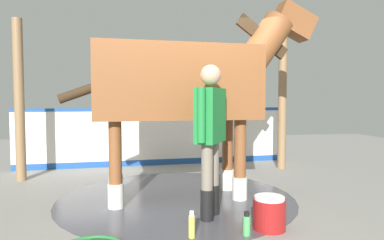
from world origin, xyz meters
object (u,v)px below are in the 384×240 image
object	(u,v)px
bottle_shampoo	(192,225)
bottle_spray	(247,225)
handler	(210,129)
horse	(186,84)
wash_bucket	(269,213)

from	to	relation	value
bottle_shampoo	bottle_spray	world-z (taller)	bottle_shampoo
bottle_spray	handler	bearing A→B (deg)	-156.38
horse	handler	world-z (taller)	horse
wash_bucket	bottle_shampoo	distance (m)	0.84
handler	wash_bucket	size ratio (longest dim) A/B	5.03
handler	bottle_spray	bearing A→B (deg)	143.76
horse	handler	distance (m)	1.01
wash_bucket	bottle_shampoo	bearing A→B (deg)	-83.27
bottle_shampoo	handler	bearing A→B (deg)	151.78
handler	bottle_spray	size ratio (longest dim) A/B	7.26
handler	bottle_spray	distance (m)	1.10
handler	bottle_spray	world-z (taller)	handler
bottle_spray	bottle_shampoo	bearing A→B (deg)	-92.65
horse	bottle_shampoo	distance (m)	2.00
handler	bottle_shampoo	bearing A→B (deg)	91.92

